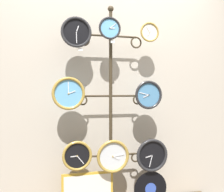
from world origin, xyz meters
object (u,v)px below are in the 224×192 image
Objects in this scene: clock_top_center at (110,28)px; picture_frame at (88,192)px; clock_bottom_center at (113,156)px; clock_top_left at (76,32)px; clock_middle_right at (148,95)px; clock_top_right at (149,32)px; vinyl_record at (150,189)px; display_stand at (111,139)px; clock_bottom_left at (77,156)px; clock_middle_left at (68,93)px; clock_bottom_right at (152,155)px.

picture_frame is (-0.20, 0.07, -1.56)m from clock_top_center.
clock_top_left is at bearing 176.94° from clock_bottom_center.
clock_top_right is at bearing 57.33° from clock_middle_right.
clock_middle_right is (0.71, -0.02, -0.58)m from clock_top_left.
clock_middle_right is at bearing -6.67° from picture_frame.
display_stand is at bearing 165.59° from vinyl_record.
clock_top_left is 1.01× the size of clock_bottom_left.
clock_bottom_left is (0.08, 0.01, -0.58)m from clock_middle_left.
clock_bottom_right reaches higher than picture_frame.
clock_middle_left is at bearing -168.06° from display_stand.
clock_top_center is 0.65× the size of clock_bottom_right.
clock_top_left is at bearing -156.31° from picture_frame.
clock_top_right is (0.38, -0.07, 1.06)m from display_stand.
clock_top_left is 0.57× the size of picture_frame.
clock_bottom_right is at bearing -1.78° from clock_bottom_center.
clock_bottom_center is (0.34, -0.03, -0.02)m from clock_bottom_left.
clock_middle_right reaches higher than vinyl_record.
clock_top_right reaches higher than clock_middle_left.
clock_middle_right is (-0.02, -0.04, -0.62)m from clock_top_right.
clock_top_left is at bearing 1.50° from clock_middle_left.
clock_middle_left reaches higher than clock_bottom_center.
clock_middle_right is (0.36, -0.11, 0.44)m from display_stand.
clock_middle_left is at bearing -178.50° from clock_top_left.
vinyl_record is (0.39, -0.10, -0.50)m from display_stand.
clock_top_center is 0.74m from clock_middle_right.
clock_top_left is at bearing -178.74° from clock_top_right.
clock_bottom_center is 0.40m from clock_bottom_right.
clock_bottom_right reaches higher than vinyl_record.
display_stand is 10.43× the size of clock_top_right.
clock_bottom_right is (0.43, -0.01, -1.23)m from clock_top_center.
clock_top_center is at bearing 177.73° from clock_bottom_center.
clock_top_center is (0.31, -0.02, 0.05)m from clock_top_left.
display_stand is 4.11× the size of picture_frame.
clock_middle_left is 0.59m from clock_bottom_left.
clock_middle_left is 0.78m from clock_middle_right.
display_stand reaches higher than clock_top_center.
clock_top_center is 0.70× the size of clock_middle_left.
clock_bottom_left is (0.01, 0.01, -1.14)m from clock_top_left.
clock_middle_right is 0.90m from clock_bottom_left.
vinyl_record is 0.70× the size of picture_frame.
clock_bottom_center is at bearing -16.06° from picture_frame.
display_stand reaches higher than clock_middle_right.
clock_top_right is at bearing -3.03° from picture_frame.
clock_top_right is 0.57× the size of vinyl_record.
clock_bottom_left is (-0.31, 0.03, -1.19)m from clock_top_center.
clock_bottom_left reaches higher than picture_frame.
picture_frame is (-0.60, 0.07, -0.93)m from clock_middle_right.
clock_bottom_left is (-0.34, -0.08, -0.12)m from display_stand.
clock_middle_left is 0.61× the size of picture_frame.
picture_frame is at bearing 173.33° from clock_middle_right.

